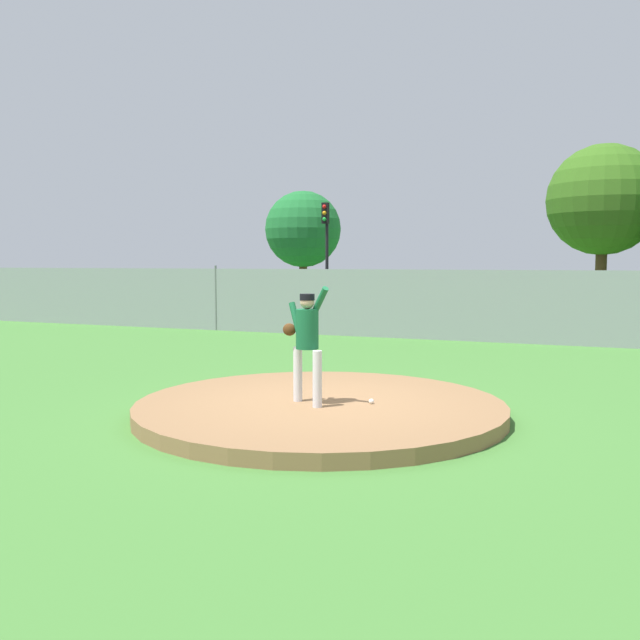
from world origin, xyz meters
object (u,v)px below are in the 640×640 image
object	(u,v)px
parked_car_charcoal	(601,304)
parked_car_navy	(412,302)
pitcher_youth	(307,336)
traffic_cone_orange	(245,317)
baseball	(371,401)
parked_car_teal	(340,300)
traffic_light_near	(326,238)
parked_car_champagne	(216,297)

from	to	relation	value
parked_car_charcoal	parked_car_navy	size ratio (longest dim) A/B	0.99
pitcher_youth	traffic_cone_orange	bearing A→B (deg)	121.88
baseball	parked_car_charcoal	distance (m)	14.92
parked_car_teal	traffic_light_near	xyz separation A→B (m)	(-2.16, 4.05, 2.45)
parked_car_navy	parked_car_teal	bearing A→B (deg)	174.08
baseball	parked_car_teal	xyz separation A→B (m)	(-5.89, 14.49, 0.57)
traffic_cone_orange	traffic_light_near	xyz separation A→B (m)	(0.58, 6.38, 3.00)
parked_car_navy	traffic_light_near	size ratio (longest dim) A/B	0.99
traffic_light_near	pitcher_youth	bearing A→B (deg)	-69.13
parked_car_charcoal	parked_car_navy	bearing A→B (deg)	-176.34
parked_car_navy	parked_car_teal	distance (m)	2.83
parked_car_champagne	traffic_cone_orange	distance (m)	3.98
parked_car_charcoal	traffic_light_near	world-z (taller)	traffic_light_near
parked_car_champagne	pitcher_youth	bearing A→B (deg)	-55.12
pitcher_youth	parked_car_champagne	world-z (taller)	pitcher_youth
parked_car_charcoal	parked_car_navy	world-z (taller)	parked_car_charcoal
parked_car_teal	baseball	bearing A→B (deg)	-67.88
baseball	parked_car_teal	world-z (taller)	parked_car_teal
parked_car_charcoal	pitcher_youth	bearing A→B (deg)	-104.76
parked_car_teal	traffic_cone_orange	size ratio (longest dim) A/B	7.45
parked_car_charcoal	traffic_cone_orange	bearing A→B (deg)	-168.27
traffic_cone_orange	pitcher_youth	bearing A→B (deg)	-58.12
parked_car_champagne	parked_car_navy	bearing A→B (deg)	-4.72
pitcher_youth	parked_car_champagne	xyz separation A→B (m)	(-10.62, 15.24, -0.39)
pitcher_youth	traffic_cone_orange	size ratio (longest dim) A/B	3.06
traffic_cone_orange	parked_car_charcoal	bearing A→B (deg)	11.73
parked_car_teal	traffic_cone_orange	world-z (taller)	parked_car_teal
parked_car_champagne	parked_car_teal	bearing A→B (deg)	-4.10
parked_car_navy	parked_car_teal	xyz separation A→B (m)	(-2.82, 0.29, 0.01)
parked_car_navy	traffic_cone_orange	distance (m)	5.95
traffic_light_near	parked_car_charcoal	bearing A→B (deg)	-19.52
parked_car_charcoal	parked_car_teal	size ratio (longest dim) A/B	1.14
parked_car_navy	traffic_light_near	distance (m)	7.05
parked_car_champagne	parked_car_navy	world-z (taller)	parked_car_navy
parked_car_champagne	traffic_cone_orange	size ratio (longest dim) A/B	7.95
parked_car_navy	traffic_light_near	world-z (taller)	traffic_light_near
baseball	parked_car_navy	xyz separation A→B (m)	(-3.07, 14.19, 0.57)
baseball	traffic_cone_orange	size ratio (longest dim) A/B	0.13
parked_car_charcoal	traffic_cone_orange	size ratio (longest dim) A/B	8.45
parked_car_charcoal	traffic_cone_orange	world-z (taller)	parked_car_charcoal
parked_car_charcoal	parked_car_teal	world-z (taller)	parked_car_charcoal
baseball	parked_car_teal	bearing A→B (deg)	112.12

